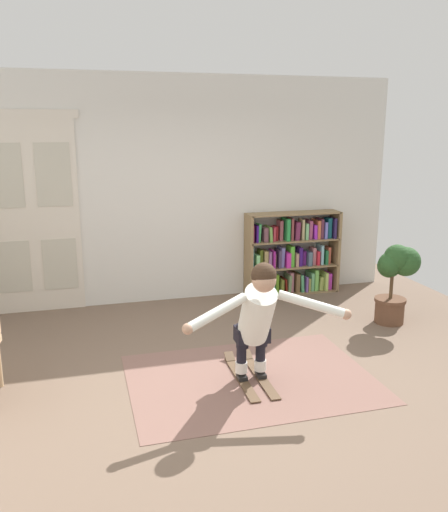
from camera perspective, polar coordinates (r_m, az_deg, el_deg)
ground_plane at (r=4.89m, az=0.45°, el=-13.66°), size 7.20×7.20×0.00m
back_wall at (r=6.92m, az=-5.49°, el=7.02°), size 6.00×0.10×2.90m
double_door at (r=6.81m, az=-19.90°, el=4.30°), size 1.22×0.05×2.45m
rug at (r=4.99m, az=2.88°, el=-12.99°), size 2.21×1.60×0.01m
bookshelf at (r=7.34m, az=7.30°, el=-0.04°), size 1.31×0.30×1.13m
potted_plant at (r=6.42m, az=18.00°, el=-1.88°), size 0.49×0.45×0.96m
skis_pair at (r=5.01m, az=2.78°, el=-12.64°), size 0.29×0.93×0.07m
person_skier at (r=4.56m, az=3.65°, el=-6.20°), size 1.42×0.66×1.10m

